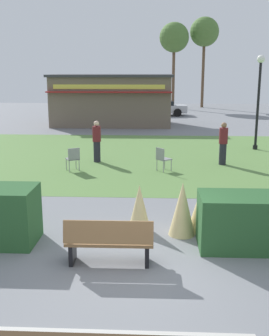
{
  "coord_description": "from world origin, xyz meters",
  "views": [
    {
      "loc": [
        0.35,
        -7.29,
        3.7
      ],
      "look_at": [
        -0.2,
        4.05,
        1.01
      ],
      "focal_mm": 44.58,
      "sensor_mm": 36.0,
      "label": 1
    }
  ],
  "objects_px": {
    "person_strolling": "(97,141)",
    "parked_car_center_slot": "(160,108)",
    "lamppost_far": "(259,91)",
    "person_standing": "(223,143)",
    "park_bench": "(109,241)",
    "parked_car_west_slot": "(100,107)",
    "cafe_chair_center": "(162,157)",
    "cafe_chair_east": "(73,157)",
    "food_kiosk": "(112,100)",
    "tree_right_bg": "(204,33)",
    "tree_left_bg": "(174,38)"
  },
  "relations": [
    {
      "from": "cafe_chair_center",
      "to": "tree_right_bg",
      "type": "bearing_deg",
      "value": 80.8
    },
    {
      "from": "cafe_chair_center",
      "to": "lamppost_far",
      "type": "bearing_deg",
      "value": 45.81
    },
    {
      "from": "parked_car_west_slot",
      "to": "parked_car_center_slot",
      "type": "height_order",
      "value": "same"
    },
    {
      "from": "parked_car_center_slot",
      "to": "lamppost_far",
      "type": "bearing_deg",
      "value": -73.7
    },
    {
      "from": "food_kiosk",
      "to": "tree_right_bg",
      "type": "xyz_separation_m",
      "value": [
        7.63,
        14.05,
        5.46
      ]
    },
    {
      "from": "person_strolling",
      "to": "parked_car_west_slot",
      "type": "relative_size",
      "value": 0.4
    },
    {
      "from": "park_bench",
      "to": "parked_car_west_slot",
      "type": "relative_size",
      "value": 0.4
    },
    {
      "from": "lamppost_far",
      "to": "person_standing",
      "type": "relative_size",
      "value": 2.57
    },
    {
      "from": "food_kiosk",
      "to": "person_standing",
      "type": "height_order",
      "value": "food_kiosk"
    },
    {
      "from": "food_kiosk",
      "to": "cafe_chair_east",
      "type": "xyz_separation_m",
      "value": [
        -0.1,
        -13.41,
        -1.18
      ]
    },
    {
      "from": "food_kiosk",
      "to": "tree_left_bg",
      "type": "xyz_separation_m",
      "value": [
        4.67,
        12.97,
        4.89
      ]
    },
    {
      "from": "cafe_chair_east",
      "to": "parked_car_center_slot",
      "type": "relative_size",
      "value": 0.21
    },
    {
      "from": "person_standing",
      "to": "parked_car_west_slot",
      "type": "height_order",
      "value": "person_standing"
    },
    {
      "from": "person_strolling",
      "to": "parked_car_center_slot",
      "type": "bearing_deg",
      "value": -148.58
    },
    {
      "from": "person_standing",
      "to": "cafe_chair_center",
      "type": "bearing_deg",
      "value": 45.45
    },
    {
      "from": "tree_left_bg",
      "to": "park_bench",
      "type": "bearing_deg",
      "value": -94.41
    },
    {
      "from": "cafe_chair_center",
      "to": "parked_car_west_slot",
      "type": "relative_size",
      "value": 0.21
    },
    {
      "from": "person_standing",
      "to": "tree_right_bg",
      "type": "bearing_deg",
      "value": -76.34
    },
    {
      "from": "food_kiosk",
      "to": "cafe_chair_east",
      "type": "distance_m",
      "value": 13.47
    },
    {
      "from": "person_strolling",
      "to": "person_standing",
      "type": "relative_size",
      "value": 1.0
    },
    {
      "from": "lamppost_far",
      "to": "parked_car_center_slot",
      "type": "bearing_deg",
      "value": 106.3
    },
    {
      "from": "cafe_chair_east",
      "to": "parked_car_west_slot",
      "type": "distance_m",
      "value": 19.72
    },
    {
      "from": "cafe_chair_east",
      "to": "parked_car_west_slot",
      "type": "relative_size",
      "value": 0.21
    },
    {
      "from": "lamppost_far",
      "to": "tree_left_bg",
      "type": "relative_size",
      "value": 0.54
    },
    {
      "from": "cafe_chair_east",
      "to": "cafe_chair_center",
      "type": "height_order",
      "value": "same"
    },
    {
      "from": "parked_car_west_slot",
      "to": "parked_car_center_slot",
      "type": "bearing_deg",
      "value": -0.03
    },
    {
      "from": "lamppost_far",
      "to": "parked_car_west_slot",
      "type": "relative_size",
      "value": 1.03
    },
    {
      "from": "person_strolling",
      "to": "tree_right_bg",
      "type": "height_order",
      "value": "tree_right_bg"
    },
    {
      "from": "cafe_chair_center",
      "to": "tree_left_bg",
      "type": "relative_size",
      "value": 0.11
    },
    {
      "from": "park_bench",
      "to": "person_strolling",
      "type": "relative_size",
      "value": 1.01
    },
    {
      "from": "person_strolling",
      "to": "parked_car_center_slot",
      "type": "relative_size",
      "value": 0.39
    },
    {
      "from": "cafe_chair_center",
      "to": "person_standing",
      "type": "distance_m",
      "value": 2.74
    },
    {
      "from": "lamppost_far",
      "to": "person_standing",
      "type": "xyz_separation_m",
      "value": [
        -2.07,
        -3.37,
        -1.87
      ]
    },
    {
      "from": "food_kiosk",
      "to": "parked_car_center_slot",
      "type": "xyz_separation_m",
      "value": [
        3.34,
        6.24,
        -1.06
      ]
    },
    {
      "from": "food_kiosk",
      "to": "cafe_chair_center",
      "type": "bearing_deg",
      "value": -76.43
    },
    {
      "from": "cafe_chair_center",
      "to": "parked_car_west_slot",
      "type": "distance_m",
      "value": 20.11
    },
    {
      "from": "food_kiosk",
      "to": "person_strolling",
      "type": "bearing_deg",
      "value": -87.28
    },
    {
      "from": "person_strolling",
      "to": "parked_car_center_slot",
      "type": "height_order",
      "value": "person_strolling"
    },
    {
      "from": "parked_car_center_slot",
      "to": "park_bench",
      "type": "bearing_deg",
      "value": -92.71
    },
    {
      "from": "parked_car_center_slot",
      "to": "tree_right_bg",
      "type": "height_order",
      "value": "tree_right_bg"
    },
    {
      "from": "person_standing",
      "to": "food_kiosk",
      "type": "bearing_deg",
      "value": -46.87
    },
    {
      "from": "park_bench",
      "to": "tree_right_bg",
      "type": "xyz_separation_m",
      "value": [
        5.57,
        35.02,
        6.68
      ]
    },
    {
      "from": "food_kiosk",
      "to": "parked_car_center_slot",
      "type": "bearing_deg",
      "value": 61.85
    },
    {
      "from": "cafe_chair_east",
      "to": "person_strolling",
      "type": "height_order",
      "value": "person_strolling"
    },
    {
      "from": "person_strolling",
      "to": "parked_car_center_slot",
      "type": "xyz_separation_m",
      "value": [
        2.78,
        18.0,
        -0.22
      ]
    },
    {
      "from": "park_bench",
      "to": "cafe_chair_center",
      "type": "xyz_separation_m",
      "value": [
        1.15,
        7.71,
        0.05
      ]
    },
    {
      "from": "lamppost_far",
      "to": "tree_right_bg",
      "type": "bearing_deg",
      "value": 90.17
    },
    {
      "from": "lamppost_far",
      "to": "food_kiosk",
      "type": "relative_size",
      "value": 0.53
    },
    {
      "from": "park_bench",
      "to": "food_kiosk",
      "type": "bearing_deg",
      "value": 95.59
    },
    {
      "from": "food_kiosk",
      "to": "tree_left_bg",
      "type": "bearing_deg",
      "value": 70.2
    }
  ]
}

